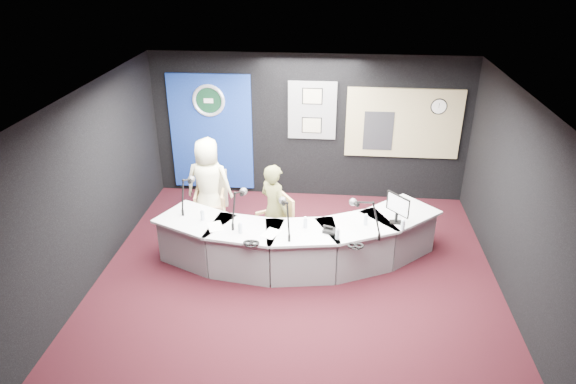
# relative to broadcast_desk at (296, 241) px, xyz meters

# --- Properties ---
(ground) EXTENTS (6.00, 6.00, 0.00)m
(ground) POSITION_rel_broadcast_desk_xyz_m (0.05, -0.55, -0.38)
(ground) COLOR black
(ground) RESTS_ON ground
(ceiling) EXTENTS (6.00, 6.00, 0.02)m
(ceiling) POSITION_rel_broadcast_desk_xyz_m (0.05, -0.55, 2.42)
(ceiling) COLOR silver
(ceiling) RESTS_ON ground
(wall_back) EXTENTS (6.00, 0.02, 2.80)m
(wall_back) POSITION_rel_broadcast_desk_xyz_m (0.05, 2.45, 1.02)
(wall_back) COLOR black
(wall_back) RESTS_ON ground
(wall_front) EXTENTS (6.00, 0.02, 2.80)m
(wall_front) POSITION_rel_broadcast_desk_xyz_m (0.05, -3.55, 1.02)
(wall_front) COLOR black
(wall_front) RESTS_ON ground
(wall_left) EXTENTS (0.02, 6.00, 2.80)m
(wall_left) POSITION_rel_broadcast_desk_xyz_m (-2.95, -0.55, 1.02)
(wall_left) COLOR black
(wall_left) RESTS_ON ground
(wall_right) EXTENTS (0.02, 6.00, 2.80)m
(wall_right) POSITION_rel_broadcast_desk_xyz_m (3.05, -0.55, 1.02)
(wall_right) COLOR black
(wall_right) RESTS_ON ground
(broadcast_desk) EXTENTS (4.50, 1.90, 0.75)m
(broadcast_desk) POSITION_rel_broadcast_desk_xyz_m (0.00, 0.00, 0.00)
(broadcast_desk) COLOR #BABDBF
(broadcast_desk) RESTS_ON ground
(backdrop_panel) EXTENTS (1.60, 0.05, 2.30)m
(backdrop_panel) POSITION_rel_broadcast_desk_xyz_m (-1.85, 2.42, 0.88)
(backdrop_panel) COLOR navy
(backdrop_panel) RESTS_ON wall_back
(agency_seal) EXTENTS (0.63, 0.07, 0.63)m
(agency_seal) POSITION_rel_broadcast_desk_xyz_m (-1.85, 2.38, 1.52)
(agency_seal) COLOR silver
(agency_seal) RESTS_ON backdrop_panel
(seal_center) EXTENTS (0.48, 0.01, 0.48)m
(seal_center) POSITION_rel_broadcast_desk_xyz_m (-1.85, 2.38, 1.52)
(seal_center) COLOR #0E331D
(seal_center) RESTS_ON backdrop_panel
(pinboard) EXTENTS (0.90, 0.04, 1.10)m
(pinboard) POSITION_rel_broadcast_desk_xyz_m (0.10, 2.42, 1.38)
(pinboard) COLOR slate
(pinboard) RESTS_ON wall_back
(framed_photo_upper) EXTENTS (0.34, 0.02, 0.27)m
(framed_photo_upper) POSITION_rel_broadcast_desk_xyz_m (0.10, 2.39, 1.65)
(framed_photo_upper) COLOR gray
(framed_photo_upper) RESTS_ON pinboard
(framed_photo_lower) EXTENTS (0.34, 0.02, 0.27)m
(framed_photo_lower) POSITION_rel_broadcast_desk_xyz_m (0.10, 2.39, 1.09)
(framed_photo_lower) COLOR gray
(framed_photo_lower) RESTS_ON pinboard
(booth_window_frame) EXTENTS (2.12, 0.06, 1.32)m
(booth_window_frame) POSITION_rel_broadcast_desk_xyz_m (1.80, 2.42, 1.18)
(booth_window_frame) COLOR tan
(booth_window_frame) RESTS_ON wall_back
(booth_glow) EXTENTS (2.00, 0.02, 1.20)m
(booth_glow) POSITION_rel_broadcast_desk_xyz_m (1.80, 2.41, 1.18)
(booth_glow) COLOR #D3C685
(booth_glow) RESTS_ON booth_window_frame
(equipment_rack) EXTENTS (0.55, 0.02, 0.75)m
(equipment_rack) POSITION_rel_broadcast_desk_xyz_m (1.35, 2.39, 1.03)
(equipment_rack) COLOR black
(equipment_rack) RESTS_ON booth_window_frame
(wall_clock) EXTENTS (0.28, 0.01, 0.28)m
(wall_clock) POSITION_rel_broadcast_desk_xyz_m (2.40, 2.39, 1.52)
(wall_clock) COLOR white
(wall_clock) RESTS_ON booth_window_frame
(armchair_left) EXTENTS (0.60, 0.60, 0.95)m
(armchair_left) POSITION_rel_broadcast_desk_xyz_m (-1.60, 1.01, 0.10)
(armchair_left) COLOR tan
(armchair_left) RESTS_ON ground
(armchair_right) EXTENTS (0.71, 0.71, 0.91)m
(armchair_right) POSITION_rel_broadcast_desk_xyz_m (-0.37, 0.29, 0.08)
(armchair_right) COLOR tan
(armchair_right) RESTS_ON ground
(draped_jacket) EXTENTS (0.51, 0.17, 0.70)m
(draped_jacket) POSITION_rel_broadcast_desk_xyz_m (-1.59, 1.26, 0.24)
(draped_jacket) COLOR gray
(draped_jacket) RESTS_ON armchair_left
(person_man) EXTENTS (0.82, 0.55, 1.65)m
(person_man) POSITION_rel_broadcast_desk_xyz_m (-1.60, 1.01, 0.45)
(person_man) COLOR #F1EFC0
(person_man) RESTS_ON ground
(person_woman) EXTENTS (0.66, 0.64, 1.53)m
(person_woman) POSITION_rel_broadcast_desk_xyz_m (-0.37, 0.29, 0.39)
(person_woman) COLOR brown
(person_woman) RESTS_ON ground
(computer_monitor) EXTENTS (0.28, 0.31, 0.27)m
(computer_monitor) POSITION_rel_broadcast_desk_xyz_m (1.51, 0.06, 0.70)
(computer_monitor) COLOR black
(computer_monitor) RESTS_ON broadcast_desk
(desk_phone) EXTENTS (0.24, 0.22, 0.05)m
(desk_phone) POSITION_rel_broadcast_desk_xyz_m (0.53, -0.32, 0.40)
(desk_phone) COLOR black
(desk_phone) RESTS_ON broadcast_desk
(headphones_near) EXTENTS (0.19, 0.19, 0.03)m
(headphones_near) POSITION_rel_broadcast_desk_xyz_m (0.89, -0.69, 0.39)
(headphones_near) COLOR black
(headphones_near) RESTS_ON broadcast_desk
(headphones_far) EXTENTS (0.22, 0.22, 0.04)m
(headphones_far) POSITION_rel_broadcast_desk_xyz_m (-0.58, -0.75, 0.39)
(headphones_far) COLOR black
(headphones_far) RESTS_ON broadcast_desk
(paper_stack) EXTENTS (0.31, 0.36, 0.00)m
(paper_stack) POSITION_rel_broadcast_desk_xyz_m (-1.19, -0.31, 0.38)
(paper_stack) COLOR white
(paper_stack) RESTS_ON broadcast_desk
(notepad) EXTENTS (0.31, 0.35, 0.00)m
(notepad) POSITION_rel_broadcast_desk_xyz_m (-0.34, -0.44, 0.38)
(notepad) COLOR white
(notepad) RESTS_ON broadcast_desk
(boom_mic_a) EXTENTS (0.16, 0.74, 0.60)m
(boom_mic_a) POSITION_rel_broadcast_desk_xyz_m (-1.77, 0.29, 0.68)
(boom_mic_a) COLOR black
(boom_mic_a) RESTS_ON broadcast_desk
(boom_mic_b) EXTENTS (0.19, 0.74, 0.60)m
(boom_mic_b) POSITION_rel_broadcast_desk_xyz_m (-0.88, -0.08, 0.68)
(boom_mic_b) COLOR black
(boom_mic_b) RESTS_ON broadcast_desk
(boom_mic_c) EXTENTS (0.27, 0.72, 0.60)m
(boom_mic_c) POSITION_rel_broadcast_desk_xyz_m (-0.13, -0.32, 0.68)
(boom_mic_c) COLOR black
(boom_mic_c) RESTS_ON broadcast_desk
(boom_mic_d) EXTENTS (0.50, 0.61, 0.60)m
(boom_mic_d) POSITION_rel_broadcast_desk_xyz_m (1.04, -0.22, 0.68)
(boom_mic_d) COLOR black
(boom_mic_d) RESTS_ON broadcast_desk
(water_bottles) EXTENTS (3.08, 0.51, 0.18)m
(water_bottles) POSITION_rel_broadcast_desk_xyz_m (0.08, -0.27, 0.46)
(water_bottles) COLOR silver
(water_bottles) RESTS_ON broadcast_desk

